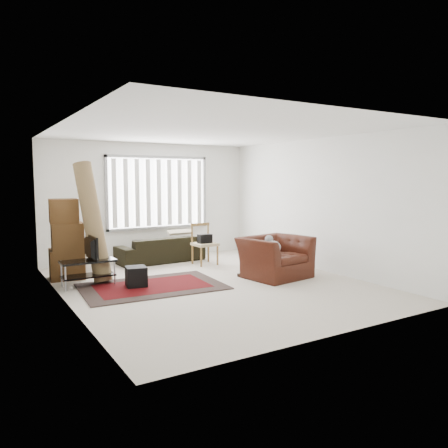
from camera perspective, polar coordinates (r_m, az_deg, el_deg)
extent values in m
plane|color=beige|center=(7.90, -1.47, -7.83)|extent=(6.00, 6.00, 0.00)
cube|color=white|center=(7.71, -1.53, 12.04)|extent=(5.00, 6.00, 0.02)
cube|color=white|center=(10.40, -9.66, 2.95)|extent=(5.00, 0.02, 2.70)
cube|color=white|center=(5.30, 14.66, -0.02)|extent=(5.00, 0.02, 2.70)
cube|color=white|center=(6.82, -20.11, 1.11)|extent=(0.02, 6.00, 2.70)
cube|color=white|center=(9.18, 12.24, 2.50)|extent=(0.02, 6.00, 2.70)
cube|color=white|center=(10.45, -8.61, 4.08)|extent=(2.40, 0.01, 1.60)
cube|color=gray|center=(10.43, -8.57, 4.08)|extent=(2.52, 0.06, 1.72)
cube|color=white|center=(10.40, -8.49, 4.07)|extent=(2.40, 0.02, 1.55)
cube|color=black|center=(7.79, -9.35, -8.04)|extent=(2.48, 1.74, 0.02)
cube|color=#4E0609|center=(7.78, -9.35, -7.96)|extent=(1.96, 1.21, 0.00)
cube|color=black|center=(8.02, -17.35, -4.65)|extent=(0.93, 0.42, 0.04)
cube|color=black|center=(8.07, -17.30, -6.46)|extent=(0.89, 0.39, 0.03)
cylinder|color=#B2B2B7|center=(7.81, -19.99, -6.62)|extent=(0.03, 0.03, 0.46)
cylinder|color=#B2B2B7|center=(8.00, -14.09, -6.14)|extent=(0.03, 0.03, 0.46)
cylinder|color=#B2B2B7|center=(8.14, -20.46, -6.12)|extent=(0.03, 0.03, 0.46)
cylinder|color=#B2B2B7|center=(8.33, -14.80, -5.67)|extent=(0.03, 0.03, 0.46)
imported|color=black|center=(7.98, -17.41, -3.00)|extent=(0.10, 0.75, 0.43)
cube|color=black|center=(7.78, -11.40, -6.72)|extent=(0.40, 0.40, 0.34)
cube|color=brown|center=(8.78, -19.83, -4.92)|extent=(0.67, 0.62, 0.56)
cube|color=brown|center=(8.67, -19.79, -1.51)|extent=(0.61, 0.56, 0.50)
cube|color=brown|center=(8.67, -20.22, 1.62)|extent=(0.55, 0.55, 0.45)
cube|color=silver|center=(9.05, -18.36, -3.95)|extent=(0.60, 0.29, 0.74)
cylinder|color=brown|center=(8.26, -16.78, 0.27)|extent=(0.61, 0.94, 2.20)
imported|color=black|center=(10.00, -8.31, -2.76)|extent=(1.99, 0.94, 0.75)
cube|color=tan|center=(9.57, -2.52, -2.65)|extent=(0.49, 0.49, 0.05)
cylinder|color=olive|center=(9.34, -3.00, -4.27)|extent=(0.04, 0.04, 0.45)
cylinder|color=olive|center=(9.54, -0.85, -4.05)|extent=(0.04, 0.04, 0.45)
cylinder|color=olive|center=(9.69, -4.15, -3.90)|extent=(0.04, 0.04, 0.45)
cylinder|color=olive|center=(9.88, -2.06, -3.70)|extent=(0.04, 0.04, 0.45)
cube|color=olive|center=(9.71, -3.14, -0.05)|extent=(0.46, 0.05, 0.06)
cube|color=olive|center=(9.63, -4.20, -1.26)|extent=(0.04, 0.04, 0.45)
cube|color=olive|center=(9.83, -2.10, -1.11)|extent=(0.04, 0.04, 0.45)
cube|color=black|center=(9.56, -2.53, -1.93)|extent=(0.30, 0.17, 0.19)
imported|color=#3D160C|center=(8.40, 6.69, -3.94)|extent=(1.34, 1.21, 0.89)
ellipsoid|color=#59595B|center=(8.38, 6.70, -3.05)|extent=(0.29, 0.35, 0.22)
sphere|color=#59595B|center=(8.47, 5.89, -2.02)|extent=(0.17, 0.17, 0.17)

